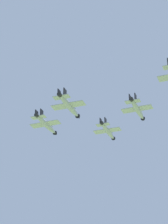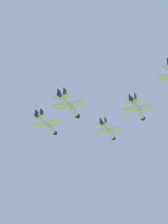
{
  "view_description": "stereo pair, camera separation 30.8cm",
  "coord_description": "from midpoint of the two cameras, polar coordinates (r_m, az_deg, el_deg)",
  "views": [
    {
      "loc": [
        -110.02,
        110.5,
        26.98
      ],
      "look_at": [
        6.44,
        23.48,
        101.26
      ],
      "focal_mm": 81.41,
      "sensor_mm": 36.0,
      "label": 1
    },
    {
      "loc": [
        -110.2,
        110.25,
        26.98
      ],
      "look_at": [
        6.44,
        23.48,
        101.26
      ],
      "focal_mm": 81.41,
      "sensor_mm": 36.0,
      "label": 2
    }
  ],
  "objects": [
    {
      "name": "jet_lead",
      "position": [
        186.72,
        2.77,
        -2.15
      ],
      "size": [
        11.28,
        14.87,
        3.51
      ],
      "rotation": [
        0.0,
        0.0,
        5.29
      ],
      "color": "#9EA3A8"
    },
    {
      "name": "jet_slot_rear",
      "position": [
        150.95,
        -1.62,
        0.68
      ],
      "size": [
        11.32,
        15.06,
        3.54
      ],
      "rotation": [
        0.0,
        0.0,
        5.29
      ],
      "color": "#9EA3A8"
    },
    {
      "name": "jet_left_wingman",
      "position": [
        174.6,
        -4.19,
        -1.41
      ],
      "size": [
        11.55,
        15.65,
        3.66
      ],
      "rotation": [
        0.0,
        0.0,
        5.27
      ],
      "color": "#9EA3A8"
    },
    {
      "name": "jet_right_wingman",
      "position": [
        164.98,
        6.09,
        0.29
      ],
      "size": [
        11.22,
        14.9,
        3.51
      ],
      "rotation": [
        0.0,
        0.0,
        5.29
      ],
      "color": "#9EA3A8"
    }
  ]
}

